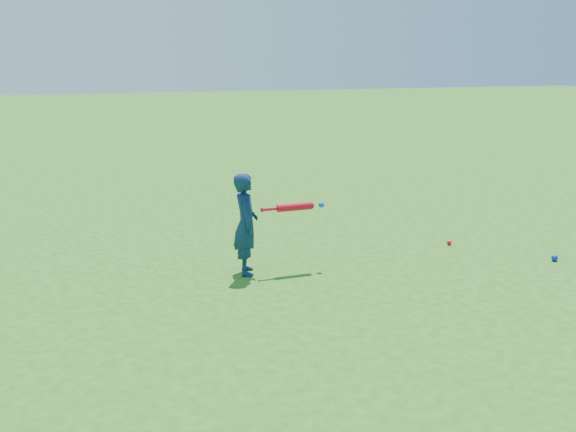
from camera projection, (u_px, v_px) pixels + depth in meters
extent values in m
plane|color=#256417|center=(305.00, 278.00, 7.09)|extent=(80.00, 80.00, 0.00)
imported|color=#10254C|center=(246.00, 224.00, 7.11)|extent=(0.35, 0.46, 1.14)
sphere|color=red|center=(449.00, 243.00, 8.32)|extent=(0.06, 0.06, 0.06)
sphere|color=#0B22C4|center=(555.00, 258.00, 7.66)|extent=(0.08, 0.08, 0.08)
cylinder|color=red|center=(262.00, 210.00, 7.08)|extent=(0.02, 0.06, 0.06)
cylinder|color=red|center=(270.00, 209.00, 7.12)|extent=(0.19, 0.04, 0.03)
cylinder|color=red|center=(294.00, 207.00, 7.21)|extent=(0.40, 0.09, 0.09)
sphere|color=red|center=(311.00, 206.00, 7.28)|extent=(0.09, 0.09, 0.09)
sphere|color=blue|center=(321.00, 205.00, 7.33)|extent=(0.07, 0.07, 0.07)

